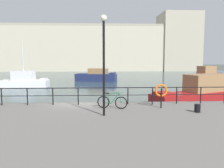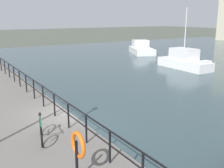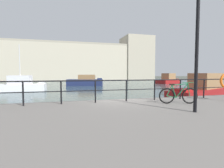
{
  "view_description": "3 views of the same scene",
  "coord_description": "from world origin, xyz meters",
  "px_view_note": "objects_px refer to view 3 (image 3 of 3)",
  "views": [
    {
      "loc": [
        1.55,
        -15.54,
        3.99
      ],
      "look_at": [
        2.44,
        2.57,
        1.98
      ],
      "focal_mm": 38.23,
      "sensor_mm": 36.0,
      "label": 1
    },
    {
      "loc": [
        11.0,
        -4.58,
        5.37
      ],
      "look_at": [
        1.24,
        1.61,
        2.46
      ],
      "focal_mm": 42.35,
      "sensor_mm": 36.0,
      "label": 2
    },
    {
      "loc": [
        -2.73,
        -8.75,
        2.46
      ],
      "look_at": [
        0.19,
        2.14,
        1.75
      ],
      "focal_mm": 27.39,
      "sensor_mm": 36.0,
      "label": 3
    }
  ],
  "objects_px": {
    "moored_red_daysailer": "(21,85)",
    "moored_green_narrowboat": "(168,80)",
    "moored_white_yacht": "(203,88)",
    "parked_bicycle": "(178,95)",
    "moored_harbor_tender": "(86,81)",
    "harbor_building": "(88,62)",
    "quay_lamp_post": "(198,22)"
  },
  "relations": [
    {
      "from": "parked_bicycle",
      "to": "quay_lamp_post",
      "type": "relative_size",
      "value": 0.34
    },
    {
      "from": "moored_white_yacht",
      "to": "parked_bicycle",
      "type": "distance_m",
      "value": 11.62
    },
    {
      "from": "harbor_building",
      "to": "moored_harbor_tender",
      "type": "xyz_separation_m",
      "value": [
        -4.47,
        -33.1,
        -6.06
      ]
    },
    {
      "from": "moored_white_yacht",
      "to": "moored_harbor_tender",
      "type": "bearing_deg",
      "value": -86.42
    },
    {
      "from": "moored_green_narrowboat",
      "to": "parked_bicycle",
      "type": "xyz_separation_m",
      "value": [
        -18.95,
        -29.62,
        0.54
      ]
    },
    {
      "from": "parked_bicycle",
      "to": "moored_red_daysailer",
      "type": "bearing_deg",
      "value": 135.18
    },
    {
      "from": "parked_bicycle",
      "to": "moored_white_yacht",
      "type": "bearing_deg",
      "value": 57.26
    },
    {
      "from": "harbor_building",
      "to": "moored_green_narrowboat",
      "type": "height_order",
      "value": "harbor_building"
    },
    {
      "from": "moored_white_yacht",
      "to": "moored_harbor_tender",
      "type": "distance_m",
      "value": 21.72
    },
    {
      "from": "moored_white_yacht",
      "to": "moored_red_daysailer",
      "type": "relative_size",
      "value": 1.56
    },
    {
      "from": "moored_harbor_tender",
      "to": "parked_bicycle",
      "type": "distance_m",
      "value": 27.06
    },
    {
      "from": "moored_white_yacht",
      "to": "parked_bicycle",
      "type": "xyz_separation_m",
      "value": [
        -8.67,
        -7.72,
        0.52
      ]
    },
    {
      "from": "moored_white_yacht",
      "to": "quay_lamp_post",
      "type": "distance_m",
      "value": 13.51
    },
    {
      "from": "moored_green_narrowboat",
      "to": "quay_lamp_post",
      "type": "xyz_separation_m",
      "value": [
        -19.44,
        -31.25,
        3.32
      ]
    },
    {
      "from": "harbor_building",
      "to": "parked_bicycle",
      "type": "xyz_separation_m",
      "value": [
        -3.18,
        -60.12,
        -5.47
      ]
    },
    {
      "from": "moored_white_yacht",
      "to": "moored_green_narrowboat",
      "type": "height_order",
      "value": "moored_white_yacht"
    },
    {
      "from": "moored_red_daysailer",
      "to": "parked_bicycle",
      "type": "height_order",
      "value": "moored_red_daysailer"
    },
    {
      "from": "moored_harbor_tender",
      "to": "harbor_building",
      "type": "bearing_deg",
      "value": 97.84
    },
    {
      "from": "moored_harbor_tender",
      "to": "moored_green_narrowboat",
      "type": "bearing_deg",
      "value": 22.82
    },
    {
      "from": "moored_green_narrowboat",
      "to": "parked_bicycle",
      "type": "distance_m",
      "value": 35.16
    },
    {
      "from": "moored_red_daysailer",
      "to": "moored_green_narrowboat",
      "type": "distance_m",
      "value": 31.66
    },
    {
      "from": "moored_green_narrowboat",
      "to": "quay_lamp_post",
      "type": "distance_m",
      "value": 36.96
    },
    {
      "from": "parked_bicycle",
      "to": "moored_green_narrowboat",
      "type": "bearing_deg",
      "value": 72.94
    },
    {
      "from": "moored_red_daysailer",
      "to": "moored_harbor_tender",
      "type": "relative_size",
      "value": 0.88
    },
    {
      "from": "moored_red_daysailer",
      "to": "moored_white_yacht",
      "type": "bearing_deg",
      "value": -28.11
    },
    {
      "from": "parked_bicycle",
      "to": "quay_lamp_post",
      "type": "bearing_deg",
      "value": -91.25
    },
    {
      "from": "harbor_building",
      "to": "parked_bicycle",
      "type": "bearing_deg",
      "value": -93.03
    },
    {
      "from": "moored_harbor_tender",
      "to": "quay_lamp_post",
      "type": "height_order",
      "value": "quay_lamp_post"
    },
    {
      "from": "harbor_building",
      "to": "moored_green_narrowboat",
      "type": "bearing_deg",
      "value": -62.66
    },
    {
      "from": "moored_white_yacht",
      "to": "moored_red_daysailer",
      "type": "distance_m",
      "value": 22.81
    },
    {
      "from": "moored_white_yacht",
      "to": "moored_harbor_tender",
      "type": "relative_size",
      "value": 1.38
    },
    {
      "from": "moored_red_daysailer",
      "to": "parked_bicycle",
      "type": "distance_m",
      "value": 22.22
    }
  ]
}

